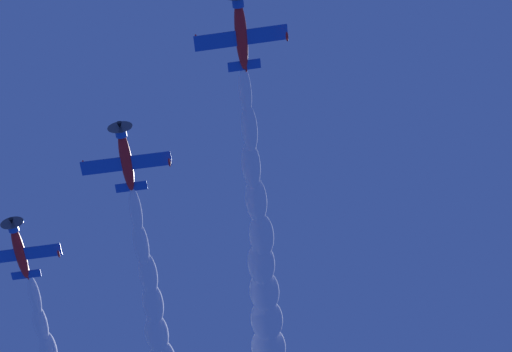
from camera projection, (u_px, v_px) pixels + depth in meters
airplane_lead at (241, 32)px, 85.51m from camera, size 8.01×8.13×3.01m
airplane_left_wingman at (126, 158)px, 89.69m from camera, size 8.00×8.17×2.95m
airplane_right_wingman at (19, 250)px, 97.98m from camera, size 7.98×8.18×2.88m
smoke_trail_lead at (263, 280)px, 101.60m from camera, size 32.63×30.01×4.65m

